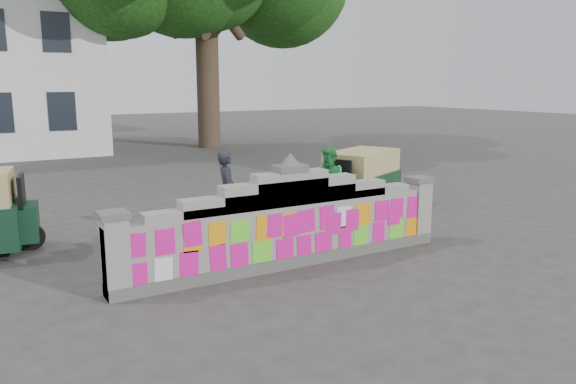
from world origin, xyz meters
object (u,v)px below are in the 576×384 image
object	(u,v)px
pedestrian	(331,183)
rickshaw_right	(360,178)
cyclist_bike	(228,219)
cyclist_rider	(227,203)

from	to	relation	value
pedestrian	rickshaw_right	world-z (taller)	pedestrian
rickshaw_right	cyclist_bike	bearing A→B (deg)	-9.04
pedestrian	rickshaw_right	xyz separation A→B (m)	(1.40, 0.67, -0.09)
cyclist_bike	pedestrian	distance (m)	2.97
cyclist_bike	rickshaw_right	xyz separation A→B (m)	(4.30, 1.20, 0.29)
cyclist_bike	cyclist_rider	size ratio (longest dim) A/B	1.12
rickshaw_right	pedestrian	bearing A→B (deg)	0.94
cyclist_rider	rickshaw_right	bearing A→B (deg)	-57.57
cyclist_bike	pedestrian	world-z (taller)	pedestrian
cyclist_bike	cyclist_rider	distance (m)	0.33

